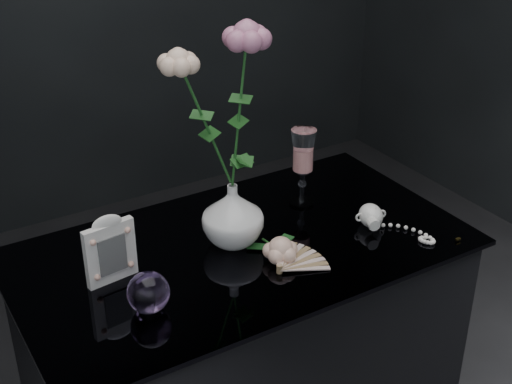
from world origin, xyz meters
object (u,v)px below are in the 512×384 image
vase (233,215)px  pearl_jar (371,215)px  wine_glass (303,168)px  paperweight (148,292)px  picture_frame (110,248)px  loose_rose (281,249)px

vase → pearl_jar: size_ratio=0.73×
vase → pearl_jar: vase is taller
wine_glass → pearl_jar: (0.08, -0.18, -0.07)m
paperweight → picture_frame: bearing=99.9°
paperweight → loose_rose: (0.32, 0.01, -0.01)m
vase → loose_rose: bearing=-66.8°
picture_frame → paperweight: (0.02, -0.14, -0.04)m
picture_frame → loose_rose: picture_frame is taller
wine_glass → picture_frame: wine_glass is taller
wine_glass → loose_rose: bearing=-134.5°
vase → paperweight: size_ratio=1.73×
picture_frame → loose_rose: (0.35, -0.12, -0.05)m
wine_glass → picture_frame: size_ratio=1.28×
vase → loose_rose: (0.05, -0.12, -0.05)m
vase → picture_frame: 0.30m
vase → paperweight: bearing=-153.3°
wine_glass → pearl_jar: size_ratio=1.00×
picture_frame → paperweight: bearing=-87.3°
paperweight → loose_rose: paperweight is taller
vase → picture_frame: size_ratio=0.94×
loose_rose → paperweight: bearing=-173.4°
vase → wine_glass: 0.26m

